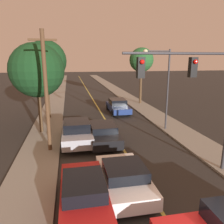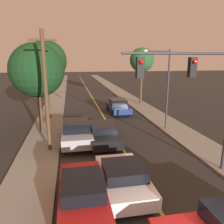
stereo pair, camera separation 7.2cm
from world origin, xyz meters
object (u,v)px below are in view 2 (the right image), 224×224
Objects in this scene: streetlamp_right at (162,78)px; tree_right_near at (142,60)px; car_outer_lane_second at (77,132)px; car_near_lane_front at (123,178)px; car_near_lane_second at (103,132)px; traffic_signal_mast at (198,86)px; tree_left_far at (46,61)px; car_far_oncoming at (118,106)px; utility_pole_left at (46,90)px; tree_left_near at (37,70)px; car_outer_lane_front at (83,195)px.

tree_right_near reaches higher than streetlamp_right.
car_near_lane_front is at bearing -74.05° from car_outer_lane_second.
traffic_signal_mast reaches higher than car_near_lane_second.
tree_right_near is at bearing 61.42° from car_near_lane_second.
car_near_lane_front is at bearing -72.65° from tree_left_far.
car_far_oncoming is 8.74m from tree_left_far.
utility_pole_left reaches higher than tree_right_near.
tree_right_near is (8.75, 12.56, 4.77)m from car_outer_lane_second.
car_near_lane_front is 20.67m from tree_right_near.
tree_left_far is (-0.67, 8.20, 1.66)m from utility_pole_left.
car_far_oncoming is at bearing 36.19° from tree_left_near.
traffic_signal_mast is 0.83× the size of tree_left_far.
car_outer_lane_second is 0.97× the size of car_far_oncoming.
utility_pole_left is at bearing 55.12° from car_far_oncoming.
streetlamp_right is 8.96m from utility_pole_left.
tree_left_near reaches higher than streetlamp_right.
streetlamp_right is at bearing 52.84° from car_outer_lane_front.
tree_left_far is at bearing 86.20° from tree_left_near.
utility_pole_left is at bearing -85.33° from tree_left_far.
tree_left_far reaches higher than utility_pole_left.
car_outer_lane_second is at bearing -71.44° from tree_left_far.
car_near_lane_second is 0.67× the size of utility_pole_left.
car_outer_lane_front is 7.23m from utility_pole_left.
tree_left_near is (-4.50, 9.15, 4.20)m from car_near_lane_front.
car_near_lane_second is 0.69× the size of tree_right_near.
traffic_signal_mast is at bearing 19.33° from car_outer_lane_front.
car_outer_lane_second is 0.67× the size of tree_left_near.
car_near_lane_front is at bearing -122.17° from streetlamp_right.
tree_left_far is (0.29, 4.32, 0.66)m from tree_left_near.
car_far_oncoming is 11.83m from utility_pole_left.
traffic_signal_mast reaches higher than car_outer_lane_front.
car_outer_lane_front reaches higher than car_near_lane_front.
car_near_lane_second is at bearing -6.64° from car_outer_lane_second.
car_near_lane_second is 15.33m from tree_right_near.
car_near_lane_front is 0.53× the size of tree_left_far.
car_near_lane_second is at bearing -118.58° from tree_right_near.
car_outer_lane_front is 11.78m from streetlamp_right.
tree_left_far is (-4.21, 13.47, 4.86)m from car_near_lane_front.
traffic_signal_mast is at bearing -99.99° from tree_right_near.
tree_right_near reaches higher than car_far_oncoming.
streetlamp_right is 0.87× the size of utility_pole_left.
tree_left_far reaches higher than car_outer_lane_second.
car_near_lane_front is 0.82× the size of car_far_oncoming.
car_outer_lane_second is at bearing 136.36° from traffic_signal_mast.
tree_left_near is at bearing 104.88° from car_outer_lane_front.
streetlamp_right is at bearing -100.18° from tree_right_near.
tree_right_near reaches higher than car_outer_lane_front.
car_outer_lane_front is 22.23m from tree_right_near.
tree_left_near is (-2.70, 2.86, 4.08)m from car_outer_lane_second.
utility_pole_left is (-3.54, 5.27, 3.20)m from car_near_lane_front.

